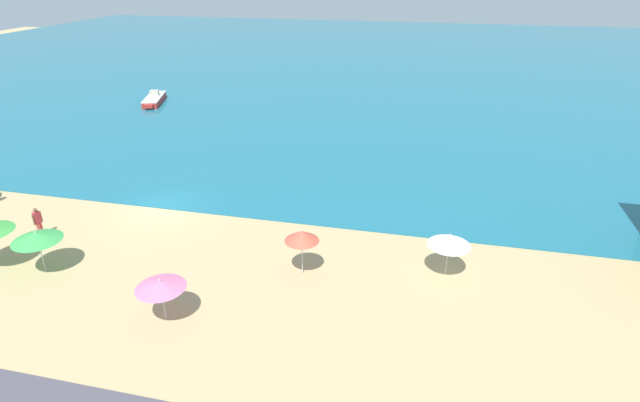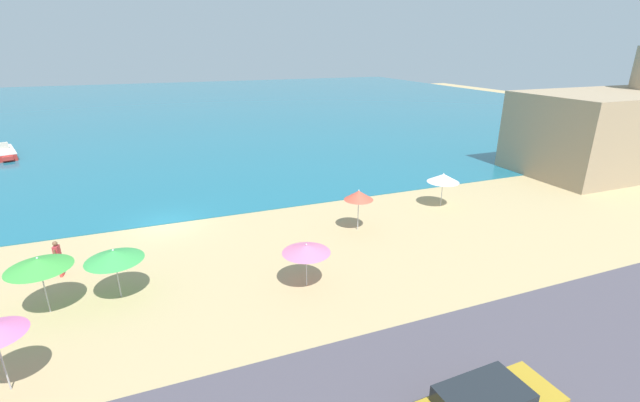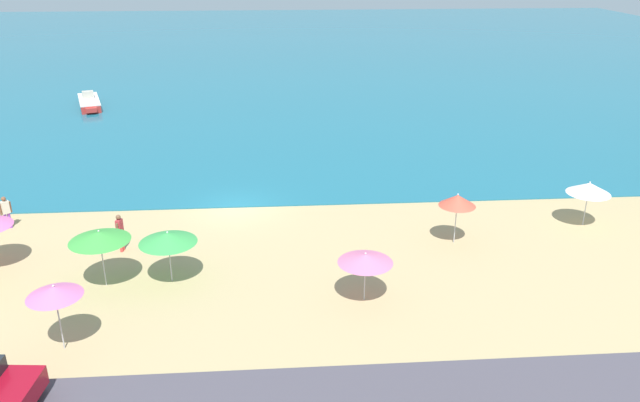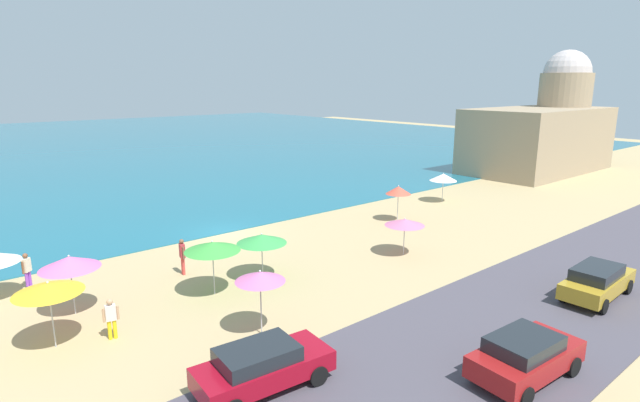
{
  "view_description": "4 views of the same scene",
  "coord_description": "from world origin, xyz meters",
  "px_view_note": "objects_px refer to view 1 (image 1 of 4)",
  "views": [
    {
      "loc": [
        16.13,
        -25.36,
        14.27
      ],
      "look_at": [
        10.4,
        -0.41,
        1.87
      ],
      "focal_mm": 28.0,
      "sensor_mm": 36.0,
      "label": 1
    },
    {
      "loc": [
        -0.07,
        -25.86,
        10.32
      ],
      "look_at": [
        9.32,
        -1.99,
        0.95
      ],
      "focal_mm": 24.0,
      "sensor_mm": 36.0,
      "label": 2
    },
    {
      "loc": [
        2.3,
        -31.06,
        13.06
      ],
      "look_at": [
        4.26,
        -3.9,
        1.87
      ],
      "focal_mm": 35.0,
      "sensor_mm": 36.0,
      "label": 3
    },
    {
      "loc": [
        -14.63,
        -26.79,
        9.18
      ],
      "look_at": [
        7.31,
        -0.62,
        1.11
      ],
      "focal_mm": 28.0,
      "sensor_mm": 36.0,
      "label": 4
    }
  ],
  "objects_px": {
    "beach_umbrella_1": "(450,240)",
    "bather_2": "(38,221)",
    "beach_umbrella_8": "(36,237)",
    "skiff_nearshore": "(154,99)",
    "beach_umbrella_6": "(302,236)",
    "beach_umbrella_3": "(160,284)"
  },
  "relations": [
    {
      "from": "bather_2",
      "to": "skiff_nearshore",
      "type": "height_order",
      "value": "bather_2"
    },
    {
      "from": "beach_umbrella_8",
      "to": "skiff_nearshore",
      "type": "distance_m",
      "value": 33.31
    },
    {
      "from": "beach_umbrella_1",
      "to": "beach_umbrella_6",
      "type": "relative_size",
      "value": 0.93
    },
    {
      "from": "beach_umbrella_3",
      "to": "skiff_nearshore",
      "type": "xyz_separation_m",
      "value": [
        -19.44,
        33.29,
        -1.42
      ]
    },
    {
      "from": "beach_umbrella_1",
      "to": "bather_2",
      "type": "xyz_separation_m",
      "value": [
        -22.52,
        -1.25,
        -0.97
      ]
    },
    {
      "from": "bather_2",
      "to": "beach_umbrella_3",
      "type": "bearing_deg",
      "value": -25.71
    },
    {
      "from": "beach_umbrella_6",
      "to": "skiff_nearshore",
      "type": "relative_size",
      "value": 0.42
    },
    {
      "from": "beach_umbrella_8",
      "to": "beach_umbrella_3",
      "type": "bearing_deg",
      "value": -14.94
    },
    {
      "from": "beach_umbrella_8",
      "to": "bather_2",
      "type": "distance_m",
      "value": 4.13
    },
    {
      "from": "beach_umbrella_1",
      "to": "beach_umbrella_8",
      "type": "height_order",
      "value": "beach_umbrella_1"
    },
    {
      "from": "beach_umbrella_6",
      "to": "beach_umbrella_8",
      "type": "height_order",
      "value": "beach_umbrella_6"
    },
    {
      "from": "beach_umbrella_8",
      "to": "beach_umbrella_1",
      "type": "bearing_deg",
      "value": 12.04
    },
    {
      "from": "skiff_nearshore",
      "to": "beach_umbrella_1",
      "type": "bearing_deg",
      "value": -40.63
    },
    {
      "from": "beach_umbrella_8",
      "to": "beach_umbrella_6",
      "type": "bearing_deg",
      "value": 12.01
    },
    {
      "from": "beach_umbrella_1",
      "to": "beach_umbrella_8",
      "type": "relative_size",
      "value": 0.98
    },
    {
      "from": "beach_umbrella_8",
      "to": "bather_2",
      "type": "xyz_separation_m",
      "value": [
        -2.69,
        2.98,
        -0.99
      ]
    },
    {
      "from": "bather_2",
      "to": "beach_umbrella_8",
      "type": "bearing_deg",
      "value": -47.93
    },
    {
      "from": "beach_umbrella_8",
      "to": "bather_2",
      "type": "bearing_deg",
      "value": 132.07
    },
    {
      "from": "beach_umbrella_6",
      "to": "beach_umbrella_1",
      "type": "bearing_deg",
      "value": 12.1
    },
    {
      "from": "beach_umbrella_6",
      "to": "bather_2",
      "type": "height_order",
      "value": "beach_umbrella_6"
    },
    {
      "from": "beach_umbrella_3",
      "to": "beach_umbrella_8",
      "type": "xyz_separation_m",
      "value": [
        -7.85,
        2.09,
        0.15
      ]
    },
    {
      "from": "beach_umbrella_1",
      "to": "beach_umbrella_6",
      "type": "distance_m",
      "value": 7.2
    }
  ]
}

